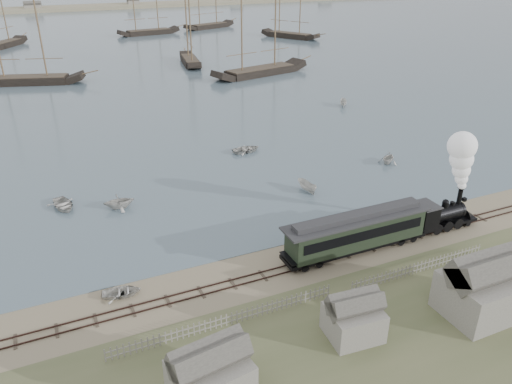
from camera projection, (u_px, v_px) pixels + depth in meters
name	position (u px, v px, depth m)	size (l,w,h in m)	color
ground	(264.00, 262.00, 48.03)	(600.00, 600.00, 0.00)	gray
harbor_water	(72.00, 31.00, 187.48)	(600.00, 336.00, 0.06)	#495E69
rail_track	(273.00, 273.00, 46.38)	(120.00, 1.80, 0.16)	#311F1B
picket_fence_west	(227.00, 326.00, 39.88)	(19.00, 0.10, 1.20)	slate
picket_fence_east	(419.00, 272.00, 46.52)	(15.00, 0.10, 1.20)	slate
shed_mid	(352.00, 335.00, 38.93)	(4.00, 3.50, 3.60)	slate
shed_right	(477.00, 312.00, 41.37)	(6.00, 5.00, 5.10)	slate
far_spit	(55.00, 10.00, 253.12)	(500.00, 20.00, 1.80)	gray
locomotive	(456.00, 187.00, 52.25)	(8.24, 3.08, 10.27)	black
passenger_coach	(356.00, 231.00, 48.73)	(15.56, 3.00, 3.78)	black
beached_dinghy	(122.00, 292.00, 43.27)	(3.35, 2.39, 0.69)	beige
rowboat_0	(63.00, 205.00, 57.87)	(4.26, 3.04, 0.88)	beige
rowboat_1	(119.00, 201.00, 57.64)	(3.48, 3.00, 1.83)	beige
rowboat_2	(307.00, 186.00, 61.89)	(3.27, 1.23, 1.26)	beige
rowboat_3	(246.00, 149.00, 74.12)	(4.29, 3.06, 0.89)	beige
rowboat_4	(388.00, 158.00, 69.98)	(3.14, 2.71, 1.65)	beige
rowboat_5	(343.00, 103.00, 96.16)	(3.21, 1.21, 1.24)	beige
schooner_2	(20.00, 38.00, 108.20)	(24.13, 5.57, 20.00)	black
schooner_3	(188.00, 25.00, 127.51)	(17.48, 4.03, 20.00)	black
schooner_4	(261.00, 32.00, 116.49)	(25.65, 5.92, 20.00)	black
schooner_5	(291.00, 7.00, 168.00)	(21.58, 4.98, 20.00)	black
schooner_8	(146.00, 5.00, 174.77)	(22.10, 5.10, 20.00)	black
schooner_9	(208.00, 1.00, 189.60)	(21.85, 5.04, 20.00)	black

